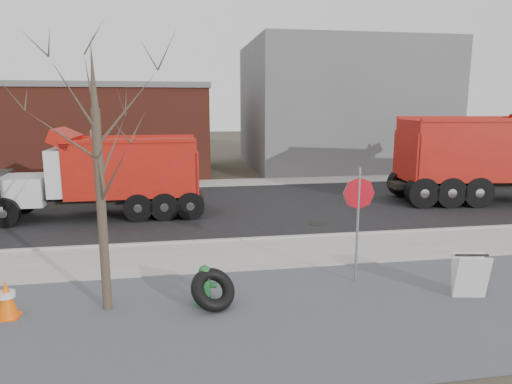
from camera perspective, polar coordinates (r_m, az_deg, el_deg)
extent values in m
plane|color=#383328|center=(12.37, -1.27, -8.32)|extent=(120.00, 120.00, 0.00)
cube|color=slate|center=(9.18, 2.05, -15.31)|extent=(60.00, 5.00, 0.03)
cube|color=#9E9B93|center=(12.60, -1.44, -7.83)|extent=(60.00, 2.50, 0.06)
cube|color=#9E9B93|center=(13.82, -2.22, -6.02)|extent=(60.00, 0.15, 0.11)
cube|color=black|center=(18.40, -4.15, -1.91)|extent=(60.00, 9.40, 0.02)
cube|color=#9E9B93|center=(23.97, -5.48, 1.10)|extent=(60.00, 2.00, 0.06)
cube|color=slate|center=(31.44, 10.39, 10.55)|extent=(12.00, 10.00, 8.00)
cube|color=maroon|center=(29.79, -26.04, 6.74)|extent=(20.00, 8.00, 5.00)
cube|color=slate|center=(29.77, -26.47, 11.82)|extent=(20.20, 8.20, 0.30)
cylinder|color=#382D23|center=(9.32, -18.72, -2.52)|extent=(0.18, 0.18, 4.00)
cone|color=#382D23|center=(9.11, -19.74, 13.62)|extent=(0.14, 0.14, 1.20)
cylinder|color=#296D34|center=(9.75, -6.37, -13.65)|extent=(0.46, 0.46, 0.06)
cylinder|color=#296D34|center=(9.62, -6.41, -11.96)|extent=(0.24, 0.24, 0.62)
cylinder|color=#296D34|center=(9.52, -6.44, -10.41)|extent=(0.31, 0.31, 0.05)
sphere|color=#296D34|center=(9.48, -6.45, -9.83)|extent=(0.25, 0.25, 0.25)
cylinder|color=#296D34|center=(9.45, -6.47, -9.24)|extent=(0.05, 0.05, 0.06)
cylinder|color=#296D34|center=(9.63, -7.45, -11.37)|extent=(0.15, 0.15, 0.11)
cylinder|color=#296D34|center=(9.55, -5.37, -11.53)|extent=(0.15, 0.15, 0.11)
cylinder|color=#296D34|center=(9.44, -6.68, -11.96)|extent=(0.19, 0.17, 0.16)
torus|color=black|center=(9.41, -5.39, -12.04)|extent=(1.20, 1.14, 0.86)
cylinder|color=gray|center=(10.64, 12.57, -4.22)|extent=(0.06, 0.06, 2.69)
cylinder|color=#AF0C18|center=(10.47, 12.74, -0.16)|extent=(0.73, 0.03, 0.73)
cube|color=silver|center=(10.70, 25.41, -9.70)|extent=(0.72, 0.36, 0.94)
cube|color=silver|center=(10.87, 24.98, -9.35)|extent=(0.72, 0.36, 0.94)
cube|color=black|center=(10.64, 25.39, -7.15)|extent=(0.69, 0.17, 0.04)
cube|color=#FF5D08|center=(10.31, -28.52, -13.62)|extent=(0.42, 0.42, 0.04)
cone|color=#FF5D08|center=(10.16, -28.72, -11.58)|extent=(0.39, 0.39, 0.77)
cylinder|color=white|center=(10.13, -28.76, -11.18)|extent=(0.32, 0.32, 0.11)
cube|color=black|center=(22.05, 28.34, 0.84)|extent=(9.55, 2.14, 0.24)
cube|color=#B2150F|center=(21.16, 25.34, 4.86)|extent=(5.84, 3.33, 2.44)
cylinder|color=black|center=(21.73, 20.59, 1.06)|extent=(1.25, 0.48, 1.22)
cylinder|color=black|center=(19.82, 22.98, 0.00)|extent=(1.25, 0.48, 1.22)
cube|color=black|center=(17.59, -18.72, -1.03)|extent=(7.41, 0.86, 0.20)
cube|color=silver|center=(18.14, -27.57, 0.22)|extent=(2.01, 1.79, 1.00)
cube|color=silver|center=(17.57, -21.83, 2.47)|extent=(1.47, 2.10, 1.63)
cube|color=black|center=(17.68, -24.32, 3.81)|extent=(0.07, 1.81, 0.72)
cube|color=#B2150F|center=(17.25, -15.09, 3.04)|extent=(4.55, 2.22, 1.99)
cylinder|color=silver|center=(16.52, -19.62, 3.56)|extent=(0.13, 0.13, 2.17)
cylinder|color=black|center=(17.40, -28.97, -2.29)|extent=(1.00, 0.28, 1.00)
cylinder|color=black|center=(19.22, -27.14, -1.00)|extent=(1.00, 0.28, 1.00)
cylinder|color=black|center=(16.56, -11.37, -1.73)|extent=(1.00, 0.28, 1.00)
cylinder|color=black|center=(18.27, -11.28, -0.56)|extent=(1.00, 0.28, 1.00)
cube|color=silver|center=(18.20, -28.65, 0.48)|extent=(0.15, 1.74, 0.99)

